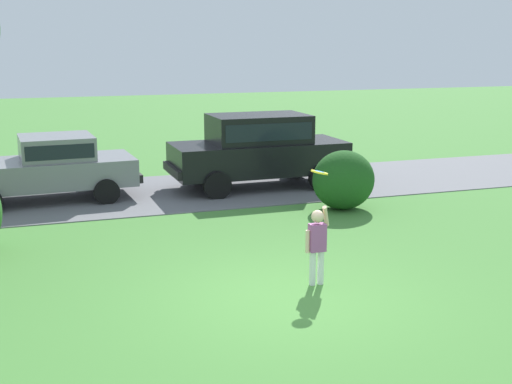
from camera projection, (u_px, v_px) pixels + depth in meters
name	position (u px, v px, depth m)	size (l,w,h in m)	color
ground_plane	(286.00, 297.00, 10.15)	(80.00, 80.00, 0.00)	#478438
driveway_strip	(177.00, 192.00, 17.24)	(28.00, 4.40, 0.02)	slate
shrub_centre_left	(343.00, 180.00, 15.39)	(1.44, 1.25, 1.35)	#1E511C
parked_sedan	(48.00, 166.00, 16.22)	(4.49, 2.27, 1.56)	gray
parked_suv	(259.00, 147.00, 17.59)	(4.72, 2.13, 1.92)	black
child_thrower	(317.00, 241.00, 10.55)	(0.46, 0.26, 1.29)	white
frisbee	(319.00, 172.00, 10.70)	(0.28, 0.28, 0.09)	yellow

